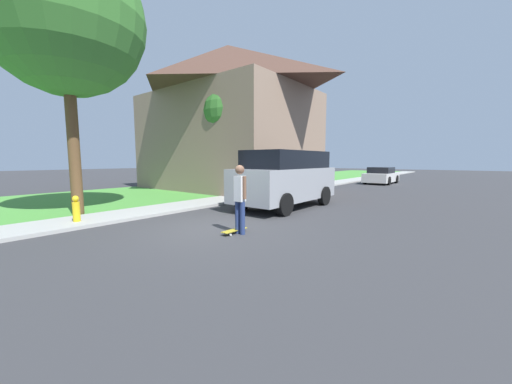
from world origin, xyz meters
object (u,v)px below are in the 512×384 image
object	(u,v)px
lawn_tree_near	(65,18)
skateboard	(234,230)
fire_hydrant	(76,209)
skateboarder	(240,196)
car_down_street	(381,176)
lawn_tree_far	(232,113)
suv_parked	(286,178)

from	to	relation	value
lawn_tree_near	skateboard	bearing A→B (deg)	16.07
skateboard	fire_hydrant	bearing A→B (deg)	-153.33
skateboarder	fire_hydrant	size ratio (longest dim) A/B	2.32
car_down_street	lawn_tree_near	bearing A→B (deg)	-101.39
lawn_tree_far	skateboarder	xyz separation A→B (m)	(5.99, -6.11, -3.43)
lawn_tree_near	skateboard	distance (m)	8.65
skateboard	car_down_street	bearing A→B (deg)	94.57
suv_parked	car_down_street	world-z (taller)	suv_parked
lawn_tree_far	skateboard	size ratio (longest dim) A/B	7.60
suv_parked	car_down_street	xyz separation A→B (m)	(-0.31, 14.73, -0.57)
car_down_street	skateboard	size ratio (longest dim) A/B	5.21
lawn_tree_near	suv_parked	bearing A→B (deg)	53.23
skateboarder	skateboard	distance (m)	0.93
fire_hydrant	skateboarder	bearing A→B (deg)	26.58
suv_parked	lawn_tree_near	bearing A→B (deg)	-126.77
suv_parked	skateboarder	size ratio (longest dim) A/B	2.78
suv_parked	skateboard	distance (m)	4.66
skateboard	fire_hydrant	xyz separation A→B (m)	(-4.32, -2.17, 0.39)
suv_parked	skateboard	xyz separation A→B (m)	(1.22, -4.36, -1.12)
suv_parked	car_down_street	bearing A→B (deg)	91.20
lawn_tree_near	car_down_street	size ratio (longest dim) A/B	2.13
lawn_tree_near	skateboarder	distance (m)	8.12
lawn_tree_far	suv_parked	distance (m)	5.92
car_down_street	skateboard	xyz separation A→B (m)	(1.53, -19.09, -0.56)
lawn_tree_near	skateboarder	bearing A→B (deg)	16.27
skateboarder	fire_hydrant	world-z (taller)	skateboarder
lawn_tree_near	fire_hydrant	xyz separation A→B (m)	(1.38, -0.53, -5.90)
fire_hydrant	skateboard	bearing A→B (deg)	26.67
car_down_street	skateboard	world-z (taller)	car_down_street
suv_parked	skateboard	world-z (taller)	suv_parked
skateboarder	skateboard	size ratio (longest dim) A/B	2.26
suv_parked	skateboarder	distance (m)	4.51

